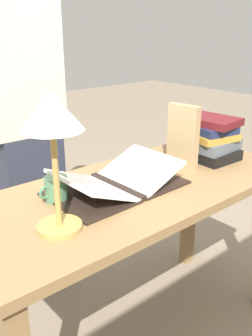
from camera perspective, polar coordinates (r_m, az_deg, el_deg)
name	(u,v)px	position (r m, az deg, el deg)	size (l,w,h in m)	color
reading_desk	(137,213)	(1.49, 1.63, -6.87)	(1.36, 0.59, 0.76)	#937047
open_book	(117,182)	(1.39, -1.36, -2.12)	(0.51, 0.31, 0.10)	black
book_stack_tall	(206,138)	(1.75, 12.07, 4.52)	(0.24, 0.29, 0.19)	black
book_standing_upright	(183,136)	(1.61, 8.67, 4.84)	(0.05, 0.15, 0.27)	tan
reading_lamp	(52,123)	(1.03, -11.20, 6.77)	(0.18, 0.18, 0.41)	tan
coffee_mug	(56,189)	(1.32, -10.65, -3.13)	(0.11, 0.08, 0.09)	#4C7F5B
pencil	(67,178)	(1.51, -8.95, -1.55)	(0.03, 0.15, 0.01)	gold
person_reader	(25,128)	(1.89, -15.11, 5.98)	(0.36, 0.21, 1.75)	#2D3342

